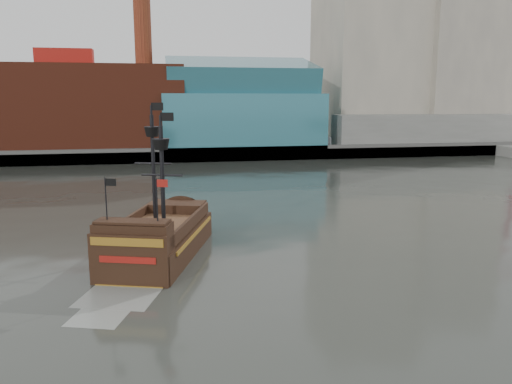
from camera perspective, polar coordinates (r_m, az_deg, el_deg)
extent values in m
plane|color=#2B2D28|center=(28.92, 0.78, -12.09)|extent=(400.00, 400.00, 0.00)
cube|color=slate|center=(118.68, -8.21, 5.65)|extent=(220.00, 60.00, 2.00)
cube|color=#4C4C49|center=(89.33, -7.31, 4.24)|extent=(220.00, 1.00, 2.60)
cube|color=maroon|center=(99.53, -20.69, 9.03)|extent=(42.00, 18.00, 15.00)
cube|color=teal|center=(97.43, -1.74, 8.21)|extent=(30.00, 16.00, 10.00)
cube|color=#B3A894|center=(116.24, 12.84, 17.25)|extent=(20.00, 22.00, 46.00)
cube|color=#A49B8A|center=(120.59, 21.68, 14.62)|extent=(18.00, 18.00, 38.00)
cube|color=#B3A894|center=(136.04, 13.96, 17.48)|extent=(24.00, 20.00, 52.00)
cube|color=slate|center=(106.65, 19.38, 6.75)|extent=(40.00, 6.00, 6.00)
cylinder|color=maroon|center=(101.55, -12.93, 19.95)|extent=(3.20, 3.20, 22.00)
cube|color=teal|center=(97.42, -1.76, 12.92)|extent=(28.00, 14.94, 8.78)
cube|color=slate|center=(136.75, 26.96, 6.31)|extent=(4.00, 4.00, 3.00)
cube|color=maroon|center=(136.48, 27.00, 18.77)|extent=(5.00, 2.50, 2.50)
cube|color=black|center=(36.91, -10.87, -6.20)|extent=(8.42, 12.96, 2.60)
cube|color=#47311A|center=(36.52, -10.95, -4.02)|extent=(7.57, 11.66, 0.30)
cube|color=black|center=(40.90, -8.93, -1.87)|extent=(4.78, 3.58, 1.00)
cube|color=black|center=(31.59, -13.87, -5.05)|extent=(5.01, 2.97, 1.80)
cube|color=black|center=(31.24, -14.34, -8.32)|extent=(4.75, 1.73, 4.00)
cube|color=#96681D|center=(30.64, -14.57, -5.57)|extent=(4.31, 1.45, 0.50)
cube|color=maroon|center=(30.96, -14.47, -7.53)|extent=(3.36, 1.14, 0.40)
cylinder|color=black|center=(37.38, -11.64, 2.63)|extent=(0.35, 0.35, 7.80)
cylinder|color=black|center=(33.80, -10.65, 1.31)|extent=(0.35, 0.35, 7.20)
cone|color=black|center=(37.11, -11.80, 6.76)|extent=(1.38, 1.38, 0.70)
cone|color=black|center=(33.50, -10.79, 5.37)|extent=(1.38, 1.38, 0.70)
cube|color=black|center=(36.90, -11.23, 9.56)|extent=(0.87, 0.30, 0.55)
cube|color=black|center=(33.25, -10.15, 8.46)|extent=(0.87, 0.30, 0.55)
cube|color=gray|center=(30.20, -15.39, -11.47)|extent=(5.15, 4.72, 0.02)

